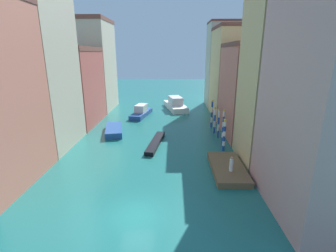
{
  "coord_description": "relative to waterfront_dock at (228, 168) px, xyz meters",
  "views": [
    {
      "loc": [
        2.72,
        -15.91,
        11.81
      ],
      "look_at": [
        1.98,
        18.75,
        1.5
      ],
      "focal_mm": 26.44,
      "sensor_mm": 36.0,
      "label": 1
    }
  ],
  "objects": [
    {
      "name": "mooring_pole_3",
      "position": [
        0.62,
        12.79,
        1.76
      ],
      "size": [
        0.33,
        0.33,
        4.04
      ],
      "color": "#1E479E",
      "rests_on": "ground"
    },
    {
      "name": "person_on_dock",
      "position": [
        0.04,
        -1.25,
        1.01
      ],
      "size": [
        0.36,
        0.36,
        1.53
      ],
      "color": "white",
      "rests_on": "waterfront_dock"
    },
    {
      "name": "building_right_2",
      "position": [
        5.1,
        12.6,
        6.3
      ],
      "size": [
        6.46,
        11.39,
        13.18
      ],
      "color": "#C6705B",
      "rests_on": "ground"
    },
    {
      "name": "mooring_pole_2",
      "position": [
        0.8,
        10.56,
        1.87
      ],
      "size": [
        0.29,
        0.29,
        4.27
      ],
      "color": "#1E479E",
      "rests_on": "ground"
    },
    {
      "name": "building_right_0",
      "position": [
        5.1,
        -6.17,
        10.4
      ],
      "size": [
        6.46,
        10.27,
        21.39
      ],
      "color": "tan",
      "rests_on": "ground"
    },
    {
      "name": "motorboat_1",
      "position": [
        -11.86,
        23.05,
        0.5
      ],
      "size": [
        3.71,
        8.11,
        2.23
      ],
      "color": "#234C93",
      "rests_on": "ground"
    },
    {
      "name": "motorboat_0",
      "position": [
        -14.73,
        12.46,
        0.14
      ],
      "size": [
        3.66,
        6.81,
        0.9
      ],
      "color": "#234C93",
      "rests_on": "ground"
    },
    {
      "name": "mooring_pole_1",
      "position": [
        1.06,
        8.55,
        2.05
      ],
      "size": [
        0.28,
        0.28,
        4.62
      ],
      "color": "#1E479E",
      "rests_on": "ground"
    },
    {
      "name": "mooring_pole_4",
      "position": [
        0.61,
        15.73,
        2.0
      ],
      "size": [
        0.33,
        0.33,
        4.51
      ],
      "color": "#1E479E",
      "rests_on": "ground"
    },
    {
      "name": "building_left_1",
      "position": [
        -21.91,
        6.99,
        10.72
      ],
      "size": [
        6.46,
        9.58,
        22.04
      ],
      "color": "#BCB299",
      "rests_on": "ground"
    },
    {
      "name": "ground_plane",
      "position": [
        -8.41,
        16.96,
        -0.3
      ],
      "size": [
        154.0,
        154.0,
        0.0
      ],
      "primitive_type": "plane",
      "color": "#1E6B66"
    },
    {
      "name": "mooring_pole_0",
      "position": [
        0.64,
        5.62,
        1.81
      ],
      "size": [
        0.36,
        0.36,
        4.13
      ],
      "color": "#1E479E",
      "rests_on": "ground"
    },
    {
      "name": "building_left_2",
      "position": [
        -21.91,
        17.89,
        6.08
      ],
      "size": [
        6.46,
        11.81,
        12.75
      ],
      "color": "#B25147",
      "rests_on": "ground"
    },
    {
      "name": "building_right_3",
      "position": [
        5.1,
        24.12,
        7.92
      ],
      "size": [
        6.46,
        11.05,
        16.43
      ],
      "color": "#DBB77A",
      "rests_on": "ground"
    },
    {
      "name": "building_left_3",
      "position": [
        -21.91,
        29.31,
        8.9
      ],
      "size": [
        6.46,
        10.8,
        18.38
      ],
      "color": "#BCB299",
      "rests_on": "ground"
    },
    {
      "name": "gondola_black",
      "position": [
        -8.02,
        7.51,
        -0.03
      ],
      "size": [
        2.18,
        8.21,
        0.54
      ],
      "color": "black",
      "rests_on": "ground"
    },
    {
      "name": "vaporetto_white",
      "position": [
        -5.18,
        29.43,
        0.67
      ],
      "size": [
        5.48,
        10.55,
        2.68
      ],
      "color": "white",
      "rests_on": "ground"
    },
    {
      "name": "building_right_4",
      "position": [
        5.1,
        33.56,
        8.84
      ],
      "size": [
        6.46,
        7.4,
        18.26
      ],
      "color": "#BCB299",
      "rests_on": "ground"
    },
    {
      "name": "building_right_1",
      "position": [
        5.1,
        2.87,
        10.27
      ],
      "size": [
        6.46,
        7.27,
        21.12
      ],
      "color": "#DBB77A",
      "rests_on": "ground"
    },
    {
      "name": "waterfront_dock",
      "position": [
        0.0,
        0.0,
        0.0
      ],
      "size": [
        3.27,
        7.25,
        0.61
      ],
      "color": "brown",
      "rests_on": "ground"
    }
  ]
}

